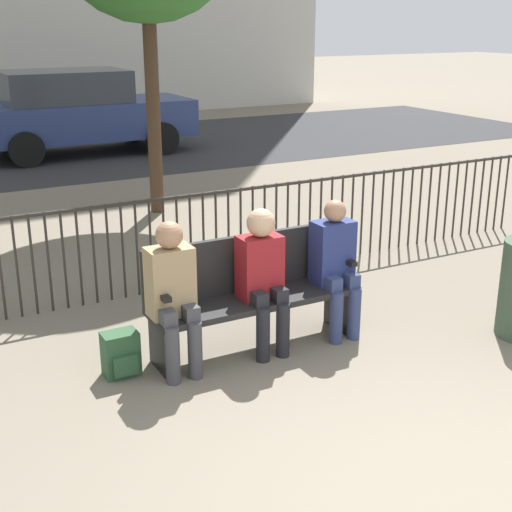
# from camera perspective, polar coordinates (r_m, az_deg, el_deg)

# --- Properties ---
(park_bench) EXTENTS (1.76, 0.45, 0.92)m
(park_bench) POSITION_cam_1_polar(r_m,az_deg,el_deg) (5.77, -0.38, -2.65)
(park_bench) COLOR black
(park_bench) RESTS_ON ground
(seated_person_0) EXTENTS (0.34, 0.39, 1.19)m
(seated_person_0) POSITION_cam_1_polar(r_m,az_deg,el_deg) (5.32, -6.66, -2.73)
(seated_person_0) COLOR #3D3D42
(seated_person_0) RESTS_ON ground
(seated_person_1) EXTENTS (0.34, 0.39, 1.19)m
(seated_person_1) POSITION_cam_1_polar(r_m,az_deg,el_deg) (5.62, 0.53, -1.32)
(seated_person_1) COLOR black
(seated_person_1) RESTS_ON ground
(seated_person_2) EXTENTS (0.34, 0.39, 1.17)m
(seated_person_2) POSITION_cam_1_polar(r_m,az_deg,el_deg) (5.97, 6.37, -0.44)
(seated_person_2) COLOR navy
(seated_person_2) RESTS_ON ground
(backpack) EXTENTS (0.27, 0.22, 0.35)m
(backpack) POSITION_cam_1_polar(r_m,az_deg,el_deg) (5.52, -10.75, -7.74)
(backpack) COLOR #284C2D
(backpack) RESTS_ON ground
(fence_railing) EXTENTS (9.01, 0.03, 0.95)m
(fence_railing) POSITION_cam_1_polar(r_m,az_deg,el_deg) (7.04, -6.28, 1.75)
(fence_railing) COLOR #2D2823
(fence_railing) RESTS_ON ground
(street_surface) EXTENTS (24.00, 6.00, 0.01)m
(street_surface) POSITION_cam_1_polar(r_m,az_deg,el_deg) (14.78, -18.28, 7.61)
(street_surface) COLOR #2B2B2D
(street_surface) RESTS_ON ground
(parked_car_0) EXTENTS (4.20, 1.94, 1.62)m
(parked_car_0) POSITION_cam_1_polar(r_m,az_deg,el_deg) (14.60, -14.05, 11.20)
(parked_car_0) COLOR navy
(parked_car_0) RESTS_ON ground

